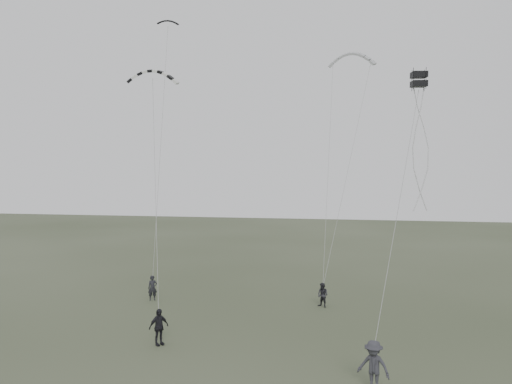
% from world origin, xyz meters
% --- Properties ---
extents(ground, '(140.00, 140.00, 0.00)m').
position_xyz_m(ground, '(0.00, 0.00, 0.00)').
color(ground, '#313A25').
rests_on(ground, ground).
extents(flyer_left, '(0.71, 0.63, 1.64)m').
position_xyz_m(flyer_left, '(-6.25, 7.28, 0.82)').
color(flyer_left, black).
rests_on(flyer_left, ground).
extents(flyer_right, '(0.93, 0.88, 1.51)m').
position_xyz_m(flyer_right, '(4.87, 7.80, 0.76)').
color(flyer_right, black).
rests_on(flyer_right, ground).
extents(flyer_center, '(0.98, 1.09, 1.78)m').
position_xyz_m(flyer_center, '(-2.48, -0.78, 0.89)').
color(flyer_center, black).
rests_on(flyer_center, ground).
extents(flyer_far, '(1.46, 1.16, 1.97)m').
position_xyz_m(flyer_far, '(7.59, -4.07, 0.99)').
color(flyer_far, '#2C2C32').
rests_on(flyer_far, ground).
extents(kite_dark_small, '(1.69, 1.12, 0.64)m').
position_xyz_m(kite_dark_small, '(-6.92, 12.01, 19.70)').
color(kite_dark_small, black).
rests_on(kite_dark_small, flyer_left).
extents(kite_pale_large, '(3.71, 1.57, 1.70)m').
position_xyz_m(kite_pale_large, '(6.45, 16.42, 17.69)').
color(kite_pale_large, '#9D9FA2').
rests_on(kite_pale_large, flyer_right).
extents(kite_striped, '(3.06, 1.85, 1.29)m').
position_xyz_m(kite_striped, '(-4.60, 3.65, 14.23)').
color(kite_striped, black).
rests_on(kite_striped, flyer_center).
extents(kite_box, '(0.81, 0.84, 0.77)m').
position_xyz_m(kite_box, '(9.84, 2.16, 12.92)').
color(kite_box, black).
rests_on(kite_box, flyer_far).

